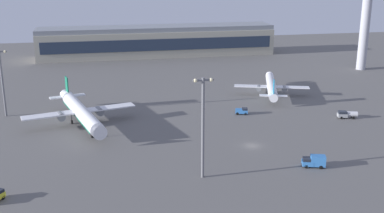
{
  "coord_description": "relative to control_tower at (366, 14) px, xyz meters",
  "views": [
    {
      "loc": [
        -41.67,
        -116.96,
        47.77
      ],
      "look_at": [
        -11.19,
        27.92,
        4.0
      ],
      "focal_mm": 44.29,
      "sensor_mm": 36.0,
      "label": 1
    }
  ],
  "objects": [
    {
      "name": "fuel_truck",
      "position": [
        -46.38,
        -69.32,
        -25.3
      ],
      "size": [
        6.63,
        3.71,
        2.35
      ],
      "rotation": [
        0.0,
        0.0,
        1.31
      ],
      "color": "gray",
      "rests_on": "ground"
    },
    {
      "name": "airplane_taxiway_distant",
      "position": [
        -60.06,
        -36.58,
        -23.09
      ],
      "size": [
        28.2,
        35.84,
        9.46
      ],
      "rotation": [
        0.0,
        0.0,
        -0.32
      ],
      "color": "white",
      "rests_on": "ground"
    },
    {
      "name": "catering_truck",
      "position": [
        -74.56,
        -103.8,
        -25.09
      ],
      "size": [
        6.1,
        4.02,
        3.05
      ],
      "rotation": [
        0.0,
        0.0,
        1.25
      ],
      "color": "#3372BF",
      "rests_on": "ground"
    },
    {
      "name": "airplane_far_stand",
      "position": [
        -131.69,
        -58.19,
        -22.26
      ],
      "size": [
        35.15,
        44.81,
        11.64
      ],
      "rotation": [
        0.0,
        0.0,
        3.39
      ],
      "color": "white",
      "rests_on": "ground"
    },
    {
      "name": "maintenance_van",
      "position": [
        -78.76,
        -58.14,
        -25.49
      ],
      "size": [
        4.53,
        3.09,
        2.25
      ],
      "rotation": [
        0.0,
        0.0,
        4.41
      ],
      "color": "#3372BF",
      "rests_on": "ground"
    },
    {
      "name": "ground_plane",
      "position": [
        -84.91,
        -86.78,
        -26.66
      ],
      "size": [
        416.0,
        416.0,
        0.0
      ],
      "primitive_type": "plane",
      "color": "#605E5B"
    },
    {
      "name": "terminal_building",
      "position": [
        -91.44,
        57.51,
        -18.57
      ],
      "size": [
        129.17,
        22.4,
        16.4
      ],
      "color": "#B2AD99",
      "rests_on": "ground"
    },
    {
      "name": "control_tower",
      "position": [
        0.0,
        0.0,
        0.0
      ],
      "size": [
        8.0,
        8.0,
        46.68
      ],
      "color": "#A8A8B2",
      "rests_on": "ground"
    },
    {
      "name": "apron_light_central",
      "position": [
        -103.01,
        -103.87,
        -12.77
      ],
      "size": [
        4.8,
        0.9,
        24.15
      ],
      "color": "slate",
      "rests_on": "ground"
    },
    {
      "name": "apron_light_east",
      "position": [
        -156.25,
        -43.86,
        -13.77
      ],
      "size": [
        4.8,
        0.9,
        22.23
      ],
      "color": "slate",
      "rests_on": "ground"
    }
  ]
}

